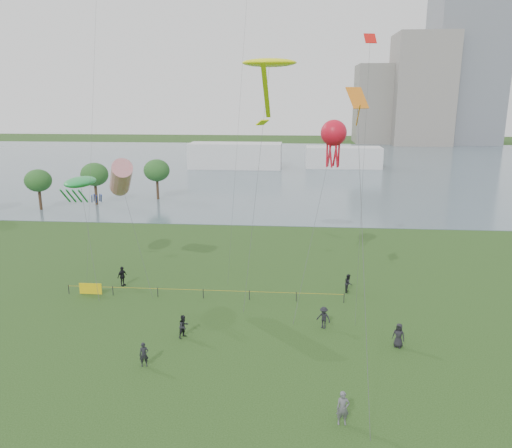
# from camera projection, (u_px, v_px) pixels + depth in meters

# --- Properties ---
(ground_plane) EXTENTS (400.00, 400.00, 0.00)m
(ground_plane) POSITION_uv_depth(u_px,v_px,m) (241.00, 405.00, 28.14)
(ground_plane) COLOR #193511
(lake) EXTENTS (400.00, 120.00, 0.08)m
(lake) POSITION_uv_depth(u_px,v_px,m) (286.00, 166.00, 124.65)
(lake) COLOR slate
(lake) RESTS_ON ground_plane
(building_mid) EXTENTS (20.00, 20.00, 38.00)m
(building_mid) POSITION_uv_depth(u_px,v_px,m) (421.00, 90.00, 176.09)
(building_mid) COLOR gray
(building_mid) RESTS_ON ground_plane
(building_low) EXTENTS (16.00, 18.00, 28.00)m
(building_low) POSITION_uv_depth(u_px,v_px,m) (377.00, 104.00, 184.25)
(building_low) COLOR slate
(building_low) RESTS_ON ground_plane
(pavilion_left) EXTENTS (22.00, 8.00, 6.00)m
(pavilion_left) POSITION_uv_depth(u_px,v_px,m) (236.00, 156.00, 120.05)
(pavilion_left) COLOR silver
(pavilion_left) RESTS_ON ground_plane
(pavilion_right) EXTENTS (18.00, 7.00, 5.00)m
(pavilion_right) POSITION_uv_depth(u_px,v_px,m) (343.00, 157.00, 120.99)
(pavilion_right) COLOR silver
(pavilion_right) RESTS_ON ground_plane
(trees) EXTENTS (29.42, 18.82, 7.17)m
(trees) POSITION_uv_depth(u_px,v_px,m) (62.00, 176.00, 76.79)
(trees) COLOR #362518
(trees) RESTS_ON ground_plane
(fence) EXTENTS (24.07, 0.07, 1.05)m
(fence) POSITION_uv_depth(u_px,v_px,m) (134.00, 290.00, 43.36)
(fence) COLOR black
(fence) RESTS_ON ground_plane
(kite_flyer) EXTENTS (0.73, 0.51, 1.89)m
(kite_flyer) POSITION_uv_depth(u_px,v_px,m) (343.00, 408.00, 26.28)
(kite_flyer) COLOR #52535A
(kite_flyer) RESTS_ON ground_plane
(spectator_a) EXTENTS (1.01, 1.05, 1.71)m
(spectator_a) POSITION_uv_depth(u_px,v_px,m) (184.00, 326.00, 35.83)
(spectator_a) COLOR black
(spectator_a) RESTS_ON ground_plane
(spectator_b) EXTENTS (1.27, 1.06, 1.71)m
(spectator_b) POSITION_uv_depth(u_px,v_px,m) (324.00, 318.00, 37.25)
(spectator_b) COLOR black
(spectator_b) RESTS_ON ground_plane
(spectator_c) EXTENTS (0.88, 1.17, 1.85)m
(spectator_c) POSITION_uv_depth(u_px,v_px,m) (122.00, 276.00, 45.60)
(spectator_c) COLOR black
(spectator_c) RESTS_ON ground_plane
(spectator_d) EXTENTS (1.01, 0.89, 1.74)m
(spectator_d) POSITION_uv_depth(u_px,v_px,m) (399.00, 335.00, 34.45)
(spectator_d) COLOR black
(spectator_d) RESTS_ON ground_plane
(spectator_f) EXTENTS (0.68, 0.55, 1.63)m
(spectator_f) POSITION_uv_depth(u_px,v_px,m) (144.00, 355.00, 32.00)
(spectator_f) COLOR black
(spectator_f) RESTS_ON ground_plane
(spectator_g) EXTENTS (0.77, 0.91, 1.66)m
(spectator_g) POSITION_uv_depth(u_px,v_px,m) (348.00, 283.00, 44.17)
(spectator_g) COLOR black
(spectator_g) RESTS_ON ground_plane
(kite_stingray) EXTENTS (4.59, 9.91, 19.98)m
(kite_stingray) POSITION_uv_depth(u_px,v_px,m) (269.00, 64.00, 41.49)
(kite_stingray) COLOR #3F3F42
(kite_windsock) EXTENTS (5.43, 5.07, 11.95)m
(kite_windsock) POSITION_uv_depth(u_px,v_px,m) (121.00, 178.00, 43.09)
(kite_windsock) COLOR #3F3F42
(kite_creature) EXTENTS (4.49, 7.77, 9.72)m
(kite_creature) POSITION_uv_depth(u_px,v_px,m) (80.00, 182.00, 45.69)
(kite_creature) COLOR #3F3F42
(kite_octopus) EXTENTS (4.22, 9.23, 15.00)m
(kite_octopus) POSITION_uv_depth(u_px,v_px,m) (334.00, 134.00, 42.31)
(kite_octopus) COLOR #3F3F42
(kite_delta) EXTENTS (1.58, 10.61, 17.46)m
(kite_delta) POSITION_uv_depth(u_px,v_px,m) (358.00, 112.00, 30.23)
(kite_delta) COLOR #3F3F42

